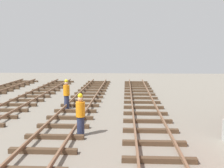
# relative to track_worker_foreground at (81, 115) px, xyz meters

# --- Properties ---
(track_worker_foreground) EXTENTS (0.40, 0.40, 1.87)m
(track_worker_foreground) POSITION_rel_track_worker_foreground_xyz_m (0.00, 0.00, 0.00)
(track_worker_foreground) COLOR #262D4C
(track_worker_foreground) RESTS_ON ground
(track_worker_distant) EXTENTS (0.40, 0.40, 1.87)m
(track_worker_distant) POSITION_rel_track_worker_foreground_xyz_m (-1.76, 5.35, 0.00)
(track_worker_distant) COLOR #262D4C
(track_worker_distant) RESTS_ON ground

